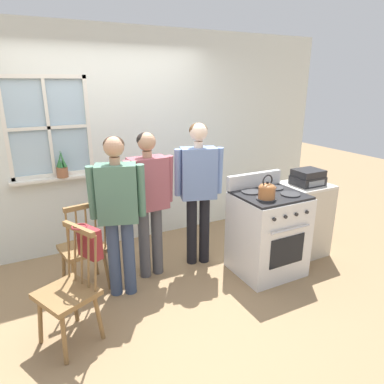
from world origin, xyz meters
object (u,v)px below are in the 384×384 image
(person_teen_center, at_px, (149,194))
(stove, at_px, (267,232))
(side_counter, at_px, (302,219))
(stereo, at_px, (308,177))
(person_elderly_left, at_px, (118,205))
(handbag, at_px, (89,242))
(chair_near_wall, at_px, (84,249))
(chair_by_window, at_px, (69,293))
(person_adult_right, at_px, (198,182))
(potted_plant, at_px, (62,168))
(kettle, at_px, (267,190))

(person_teen_center, bearing_deg, stove, -26.85)
(side_counter, xyz_separation_m, stereo, (0.00, -0.02, 0.54))
(person_elderly_left, bearing_deg, handbag, -115.99)
(person_elderly_left, height_order, stove, person_elderly_left)
(stereo, bearing_deg, chair_near_wall, 170.43)
(person_elderly_left, bearing_deg, stove, 6.54)
(chair_by_window, xyz_separation_m, stove, (2.12, 0.15, 0.02))
(person_adult_right, xyz_separation_m, stereo, (1.26, -0.39, -0.00))
(potted_plant, relative_size, handbag, 1.08)
(chair_by_window, bearing_deg, stereo, 70.72)
(potted_plant, bearing_deg, side_counter, -26.55)
(chair_by_window, distance_m, handbag, 0.43)
(handbag, height_order, stereo, stereo)
(chair_by_window, xyz_separation_m, stereo, (2.79, 0.28, 0.54))
(handbag, bearing_deg, potted_plant, 89.69)
(handbag, bearing_deg, person_elderly_left, 46.18)
(person_teen_center, relative_size, stereo, 4.67)
(chair_near_wall, height_order, person_adult_right, person_adult_right)
(handbag, bearing_deg, chair_by_window, -154.92)
(handbag, bearing_deg, kettle, -2.62)
(chair_by_window, distance_m, person_adult_right, 1.76)
(person_adult_right, distance_m, kettle, 0.78)
(kettle, distance_m, handbag, 1.77)
(chair_near_wall, height_order, kettle, kettle)
(person_teen_center, xyz_separation_m, side_counter, (1.85, -0.36, -0.50))
(kettle, relative_size, side_counter, 0.27)
(kettle, bearing_deg, person_teen_center, 147.56)
(potted_plant, distance_m, side_counter, 2.95)
(chair_by_window, relative_size, person_elderly_left, 0.61)
(chair_near_wall, height_order, stove, stove)
(chair_near_wall, bearing_deg, side_counter, 161.62)
(handbag, bearing_deg, side_counter, 4.55)
(potted_plant, xyz_separation_m, side_counter, (2.57, -1.28, -0.66))
(chair_by_window, relative_size, potted_plant, 2.97)
(handbag, xyz_separation_m, stereo, (2.58, 0.18, 0.18))
(kettle, bearing_deg, person_elderly_left, 162.48)
(stereo, bearing_deg, chair_by_window, -174.20)
(person_adult_right, height_order, handbag, person_adult_right)
(side_counter, bearing_deg, stove, -167.00)
(kettle, xyz_separation_m, side_counter, (0.83, 0.29, -0.57))
(person_elderly_left, bearing_deg, kettle, 0.31)
(chair_near_wall, relative_size, person_adult_right, 0.60)
(chair_near_wall, distance_m, potted_plant, 1.10)
(person_elderly_left, relative_size, kettle, 6.49)
(handbag, bearing_deg, person_teen_center, 37.83)
(stove, xyz_separation_m, stereo, (0.67, 0.13, 0.51))
(person_elderly_left, relative_size, side_counter, 1.78)
(chair_by_window, distance_m, stove, 2.13)
(person_adult_right, bearing_deg, handbag, -140.69)
(handbag, bearing_deg, chair_near_wall, 86.91)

